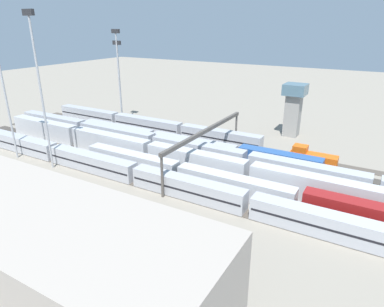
{
  "coord_description": "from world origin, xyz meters",
  "views": [
    {
      "loc": [
        -32.88,
        62.95,
        30.25
      ],
      "look_at": [
        3.3,
        0.44,
        2.5
      ],
      "focal_mm": 31.65,
      "sensor_mm": 36.0,
      "label": 1
    }
  ],
  "objects_px": {
    "light_mast_0": "(118,66)",
    "light_mast_1": "(2,76)",
    "train_on_track_6": "(177,185)",
    "maintenance_shed": "(14,239)",
    "signal_gantry": "(206,134)",
    "train_on_track_5": "(226,183)",
    "train_on_track_3": "(197,153)",
    "train_on_track_2": "(185,144)",
    "train_on_track_1": "(312,160)",
    "light_mast_2": "(119,71)",
    "train_on_track_4": "(195,163)",
    "light_mast_3": "(38,75)",
    "control_tower": "(294,106)",
    "train_on_track_0": "(147,124)"
  },
  "relations": [
    {
      "from": "train_on_track_0",
      "to": "train_on_track_6",
      "type": "bearing_deg",
      "value": 134.66
    },
    {
      "from": "light_mast_1",
      "to": "maintenance_shed",
      "type": "height_order",
      "value": "light_mast_1"
    },
    {
      "from": "train_on_track_3",
      "to": "light_mast_3",
      "type": "bearing_deg",
      "value": 33.7
    },
    {
      "from": "control_tower",
      "to": "train_on_track_0",
      "type": "bearing_deg",
      "value": 24.15
    },
    {
      "from": "control_tower",
      "to": "train_on_track_1",
      "type": "bearing_deg",
      "value": 115.02
    },
    {
      "from": "light_mast_3",
      "to": "control_tower",
      "type": "relative_size",
      "value": 2.22
    },
    {
      "from": "train_on_track_1",
      "to": "control_tower",
      "type": "height_order",
      "value": "control_tower"
    },
    {
      "from": "train_on_track_1",
      "to": "light_mast_0",
      "type": "height_order",
      "value": "light_mast_0"
    },
    {
      "from": "light_mast_1",
      "to": "train_on_track_5",
      "type": "bearing_deg",
      "value": -170.89
    },
    {
      "from": "train_on_track_0",
      "to": "light_mast_1",
      "type": "distance_m",
      "value": 40.1
    },
    {
      "from": "train_on_track_0",
      "to": "train_on_track_5",
      "type": "bearing_deg",
      "value": 146.23
    },
    {
      "from": "train_on_track_1",
      "to": "control_tower",
      "type": "relative_size",
      "value": 0.67
    },
    {
      "from": "train_on_track_3",
      "to": "train_on_track_1",
      "type": "bearing_deg",
      "value": -156.79
    },
    {
      "from": "train_on_track_0",
      "to": "light_mast_3",
      "type": "height_order",
      "value": "light_mast_3"
    },
    {
      "from": "light_mast_3",
      "to": "train_on_track_3",
      "type": "bearing_deg",
      "value": -146.3
    },
    {
      "from": "maintenance_shed",
      "to": "train_on_track_3",
      "type": "bearing_deg",
      "value": -91.42
    },
    {
      "from": "train_on_track_4",
      "to": "train_on_track_1",
      "type": "bearing_deg",
      "value": -144.44
    },
    {
      "from": "train_on_track_1",
      "to": "train_on_track_5",
      "type": "height_order",
      "value": "train_on_track_1"
    },
    {
      "from": "train_on_track_1",
      "to": "light_mast_2",
      "type": "relative_size",
      "value": 0.39
    },
    {
      "from": "train_on_track_4",
      "to": "control_tower",
      "type": "relative_size",
      "value": 8.08
    },
    {
      "from": "train_on_track_2",
      "to": "light_mast_3",
      "type": "height_order",
      "value": "light_mast_3"
    },
    {
      "from": "train_on_track_6",
      "to": "maintenance_shed",
      "type": "xyz_separation_m",
      "value": [
        5.17,
        28.81,
        3.69
      ]
    },
    {
      "from": "signal_gantry",
      "to": "control_tower",
      "type": "distance_m",
      "value": 34.02
    },
    {
      "from": "train_on_track_1",
      "to": "light_mast_3",
      "type": "relative_size",
      "value": 0.3
    },
    {
      "from": "train_on_track_3",
      "to": "light_mast_1",
      "type": "distance_m",
      "value": 46.81
    },
    {
      "from": "train_on_track_1",
      "to": "light_mast_2",
      "type": "bearing_deg",
      "value": -7.99
    },
    {
      "from": "train_on_track_4",
      "to": "train_on_track_5",
      "type": "distance_m",
      "value": 10.73
    },
    {
      "from": "signal_gantry",
      "to": "train_on_track_5",
      "type": "bearing_deg",
      "value": 133.98
    },
    {
      "from": "train_on_track_5",
      "to": "light_mast_3",
      "type": "xyz_separation_m",
      "value": [
        38.97,
        8.11,
        18.31
      ]
    },
    {
      "from": "light_mast_1",
      "to": "signal_gantry",
      "type": "bearing_deg",
      "value": -156.44
    },
    {
      "from": "light_mast_3",
      "to": "signal_gantry",
      "type": "height_order",
      "value": "light_mast_3"
    },
    {
      "from": "light_mast_3",
      "to": "train_on_track_0",
      "type": "bearing_deg",
      "value": -92.74
    },
    {
      "from": "light_mast_0",
      "to": "light_mast_1",
      "type": "height_order",
      "value": "light_mast_1"
    },
    {
      "from": "train_on_track_3",
      "to": "control_tower",
      "type": "xyz_separation_m",
      "value": [
        -12.94,
        -32.26,
        5.99
      ]
    },
    {
      "from": "light_mast_0",
      "to": "train_on_track_6",
      "type": "bearing_deg",
      "value": 141.89
    },
    {
      "from": "train_on_track_3",
      "to": "train_on_track_1",
      "type": "xyz_separation_m",
      "value": [
        -23.33,
        -10.0,
        -0.46
      ]
    },
    {
      "from": "light_mast_3",
      "to": "signal_gantry",
      "type": "distance_m",
      "value": 36.74
    },
    {
      "from": "train_on_track_5",
      "to": "signal_gantry",
      "type": "distance_m",
      "value": 14.96
    },
    {
      "from": "control_tower",
      "to": "train_on_track_5",
      "type": "bearing_deg",
      "value": 88.49
    },
    {
      "from": "light_mast_2",
      "to": "signal_gantry",
      "type": "height_order",
      "value": "light_mast_2"
    },
    {
      "from": "maintenance_shed",
      "to": "signal_gantry",
      "type": "bearing_deg",
      "value": -94.25
    },
    {
      "from": "train_on_track_3",
      "to": "train_on_track_5",
      "type": "relative_size",
      "value": 1.8
    },
    {
      "from": "light_mast_2",
      "to": "train_on_track_6",
      "type": "bearing_deg",
      "value": 141.72
    },
    {
      "from": "train_on_track_4",
      "to": "train_on_track_0",
      "type": "relative_size",
      "value": 1.68
    },
    {
      "from": "train_on_track_0",
      "to": "maintenance_shed",
      "type": "distance_m",
      "value": 63.81
    },
    {
      "from": "train_on_track_5",
      "to": "train_on_track_0",
      "type": "bearing_deg",
      "value": -33.77
    },
    {
      "from": "train_on_track_3",
      "to": "train_on_track_2",
      "type": "bearing_deg",
      "value": -38.01
    },
    {
      "from": "train_on_track_3",
      "to": "train_on_track_6",
      "type": "relative_size",
      "value": 1.04
    },
    {
      "from": "light_mast_0",
      "to": "light_mast_1",
      "type": "distance_m",
      "value": 36.63
    },
    {
      "from": "light_mast_0",
      "to": "train_on_track_2",
      "type": "bearing_deg",
      "value": 157.39
    }
  ]
}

